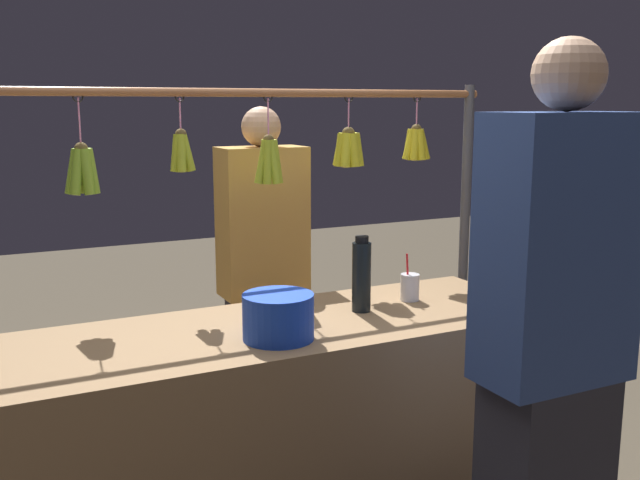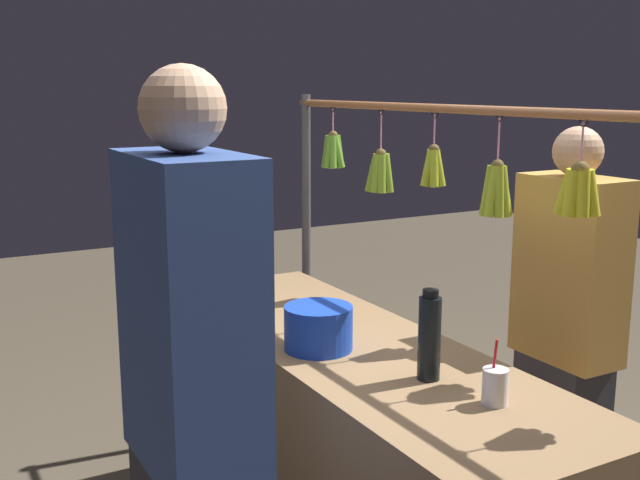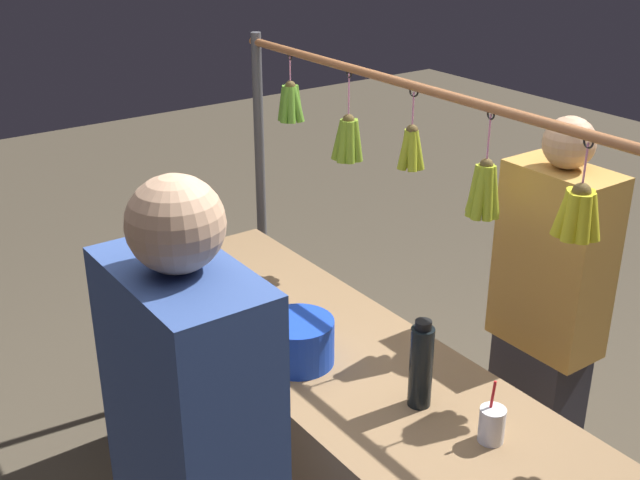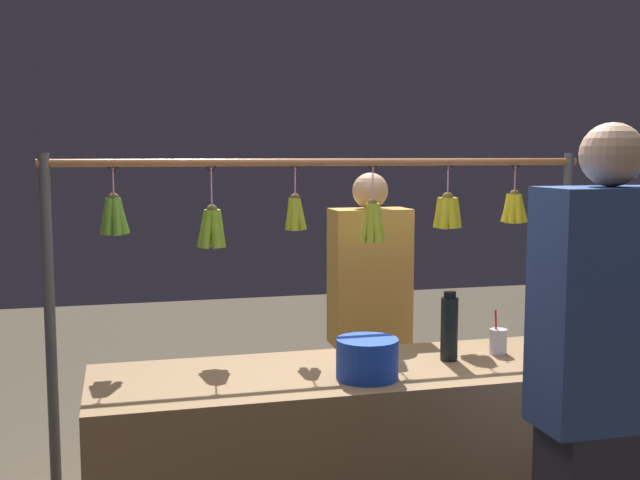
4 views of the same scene
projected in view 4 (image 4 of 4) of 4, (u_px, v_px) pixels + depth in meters
market_counter at (358, 472)px, 3.05m from camera, size 2.04×0.64×0.84m
display_rack at (333, 257)px, 3.39m from camera, size 2.38×0.13×1.67m
water_bottle at (449, 328)px, 3.11m from camera, size 0.07×0.07×0.28m
blue_bucket at (367, 359)px, 2.86m from camera, size 0.23×0.23×0.15m
drink_cup at (498, 341)px, 3.22m from camera, size 0.07×0.07×0.18m
vendor_person at (369, 337)px, 3.77m from camera, size 0.37×0.20×1.57m
customer_person at (601, 414)px, 2.39m from camera, size 0.42×0.23×1.76m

